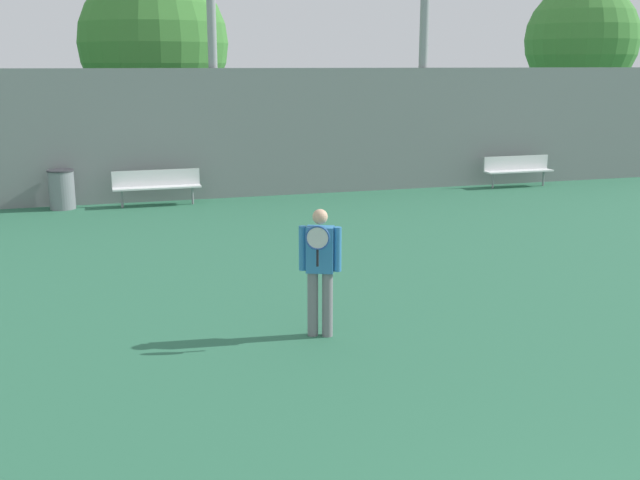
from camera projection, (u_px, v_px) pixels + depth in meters
The scene contains 8 objects.
tennis_player at pixel (320, 266), 9.62m from camera, with size 0.52×0.49×1.69m.
bench_courtside_near at pixel (157, 183), 18.77m from camera, with size 2.17×0.40×0.88m.
bench_courtside_far at pixel (518, 168), 21.63m from camera, with size 2.06×0.40×0.88m.
light_pole_far_right at pixel (425, 5), 20.56m from camera, with size 0.90×0.60×8.51m.
trash_bin at pixel (62, 189), 18.32m from camera, with size 0.64×0.64×0.97m.
back_fence at pixel (230, 134), 19.61m from camera, with size 26.96×0.06×3.38m.
tree_green_tall at pixel (581, 41), 27.47m from camera, with size 4.09×4.09×6.38m.
tree_dark_dense at pixel (154, 44), 24.06m from camera, with size 4.77×4.77×6.51m.
Camera 1 is at (-3.38, -2.65, 3.49)m, focal length 42.00 mm.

